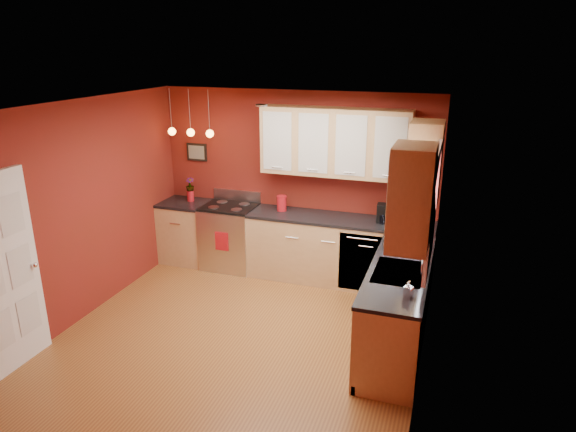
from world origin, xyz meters
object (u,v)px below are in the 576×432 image
(sink, at_px, (399,274))
(soap_pump, at_px, (408,289))
(red_canister, at_px, (282,203))
(gas_range, at_px, (230,236))
(coffee_maker, at_px, (384,214))

(sink, height_order, soap_pump, sink)
(red_canister, bearing_deg, gas_range, -175.10)
(gas_range, distance_m, soap_pump, 3.49)
(soap_pump, bearing_deg, red_canister, 133.11)
(red_canister, height_order, coffee_maker, coffee_maker)
(coffee_maker, relative_size, soap_pump, 1.52)
(sink, relative_size, coffee_maker, 2.78)
(sink, height_order, coffee_maker, sink)
(red_canister, distance_m, coffee_maker, 1.44)
(coffee_maker, xyz_separation_m, soap_pump, (0.54, -2.07, -0.03))
(gas_range, relative_size, coffee_maker, 4.40)
(coffee_maker, bearing_deg, soap_pump, -77.56)
(gas_range, bearing_deg, coffee_maker, 0.39)
(red_canister, bearing_deg, soap_pump, -46.89)
(soap_pump, bearing_deg, gas_range, 143.49)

